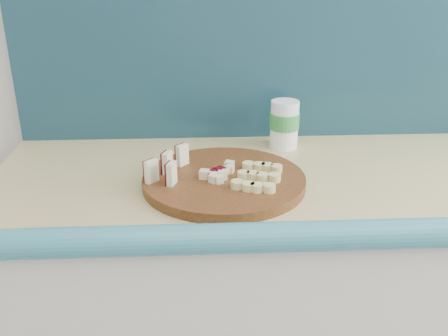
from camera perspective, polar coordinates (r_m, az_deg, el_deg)
name	(u,v)px	position (r m, az deg, el deg)	size (l,w,h in m)	color
kitchen_counter	(408,316)	(1.58, 20.33, -15.61)	(2.20, 0.63, 0.91)	silver
backsplash	(404,50)	(1.54, 19.91, 12.60)	(2.20, 0.02, 0.50)	teal
cutting_board	(224,181)	(1.16, 0.00, -1.44)	(0.38, 0.38, 0.02)	#421D0E
apple_wedges	(168,165)	(1.16, -6.44, 0.31)	(0.09, 0.15, 0.05)	#F7EEC5
apple_chunks	(214,171)	(1.16, -1.14, -0.37)	(0.05, 0.06, 0.02)	beige
banana_slices	(258,176)	(1.14, 3.96, -0.96)	(0.13, 0.16, 0.02)	#E0D889
canister	(284,123)	(1.39, 6.90, 5.08)	(0.08, 0.08, 0.13)	white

